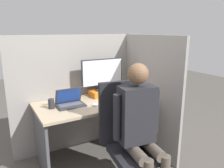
# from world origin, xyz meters

# --- Properties ---
(cubicle_panel_back) EXTENTS (1.91, 0.05, 1.55)m
(cubicle_panel_back) POSITION_xyz_m (0.00, 0.75, 0.78)
(cubicle_panel_back) COLOR gray
(cubicle_panel_back) RESTS_ON ground
(cubicle_panel_right) EXTENTS (0.04, 1.37, 1.55)m
(cubicle_panel_right) POSITION_xyz_m (0.73, 0.29, 0.78)
(cubicle_panel_right) COLOR gray
(cubicle_panel_right) RESTS_ON ground
(desk) EXTENTS (1.41, 0.72, 0.74)m
(desk) POSITION_xyz_m (0.00, 0.36, 0.55)
(desk) COLOR tan
(desk) RESTS_ON ground
(paper_box) EXTENTS (0.35, 0.24, 0.07)m
(paper_box) POSITION_xyz_m (0.23, 0.56, 0.78)
(paper_box) COLOR orange
(paper_box) RESTS_ON desk
(monitor) EXTENTS (0.60, 0.21, 0.43)m
(monitor) POSITION_xyz_m (0.23, 0.56, 1.04)
(monitor) COLOR #232328
(monitor) RESTS_ON paper_box
(laptop) EXTENTS (0.32, 0.21, 0.21)m
(laptop) POSITION_xyz_m (-0.30, 0.37, 0.78)
(laptop) COLOR #2D2D33
(laptop) RESTS_ON desk
(mouse) EXTENTS (0.07, 0.05, 0.03)m
(mouse) POSITION_xyz_m (-0.05, 0.23, 0.75)
(mouse) COLOR silver
(mouse) RESTS_ON desk
(stapler) EXTENTS (0.04, 0.12, 0.05)m
(stapler) POSITION_xyz_m (0.62, 0.44, 0.76)
(stapler) COLOR #2D2D33
(stapler) RESTS_ON desk
(carrot_toy) EXTENTS (0.04, 0.16, 0.04)m
(carrot_toy) POSITION_xyz_m (0.26, 0.16, 0.76)
(carrot_toy) COLOR orange
(carrot_toy) RESTS_ON desk
(office_chair) EXTENTS (0.54, 0.59, 1.10)m
(office_chair) POSITION_xyz_m (0.06, -0.30, 0.54)
(office_chair) COLOR black
(office_chair) RESTS_ON ground
(person) EXTENTS (0.48, 0.45, 1.32)m
(person) POSITION_xyz_m (0.09, -0.47, 0.76)
(person) COLOR brown
(person) RESTS_ON ground
(coffee_mug) EXTENTS (0.08, 0.08, 0.09)m
(coffee_mug) POSITION_xyz_m (0.58, 0.51, 0.78)
(coffee_mug) COLOR teal
(coffee_mug) RESTS_ON desk
(pen_cup) EXTENTS (0.07, 0.07, 0.11)m
(pen_cup) POSITION_xyz_m (-0.52, 0.39, 0.79)
(pen_cup) COLOR #28282D
(pen_cup) RESTS_ON desk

